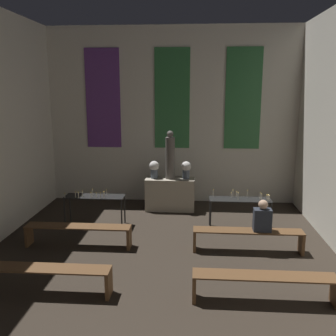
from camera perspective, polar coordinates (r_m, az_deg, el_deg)
name	(u,v)px	position (r m, az deg, el deg)	size (l,w,h in m)	color
wall_back	(172,115)	(11.10, 0.66, 8.02)	(7.50, 0.16, 5.12)	silver
altar	(170,194)	(10.54, 0.32, -3.99)	(1.37, 0.56, 0.90)	#ADA38E
statue	(170,156)	(10.30, 0.32, 1.78)	(0.26, 0.26, 1.33)	#5B5651
flower_vase_left	(154,168)	(10.40, -2.12, -0.06)	(0.27, 0.27, 0.49)	#4C5666
flower_vase_right	(186,169)	(10.35, 2.78, -0.13)	(0.27, 0.27, 0.49)	#4C5666
candle_rack_left	(95,199)	(9.47, -11.14, -4.72)	(1.47, 0.47, 0.93)	black
candle_rack_right	(240,202)	(9.22, 10.96, -5.17)	(1.47, 0.47, 0.94)	black
pew_third_left	(43,274)	(6.76, -18.57, -15.08)	(2.28, 0.36, 0.47)	brown
pew_third_right	(264,282)	(6.38, 14.44, -16.49)	(2.28, 0.36, 0.47)	brown
pew_back_left	(78,231)	(8.40, -13.52, -9.32)	(2.28, 0.36, 0.47)	brown
pew_back_right	(248,236)	(8.10, 12.06, -10.05)	(2.28, 0.36, 0.47)	brown
person_seated	(262,218)	(8.01, 14.19, -7.33)	(0.36, 0.24, 0.66)	#282D38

